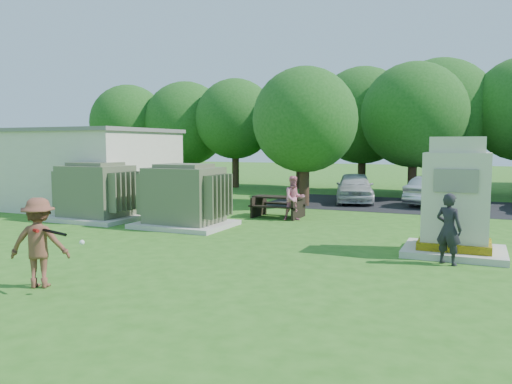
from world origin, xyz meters
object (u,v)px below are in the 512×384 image
at_px(generator_cabinet, 456,204).
at_px(batter, 39,243).
at_px(car_white, 355,187).
at_px(car_silver_a, 437,191).
at_px(transformer_left, 96,193).
at_px(picnic_table, 278,204).
at_px(person_by_generator, 449,229).
at_px(person_at_picnic, 294,198).
at_px(transformer_right, 184,197).

relative_size(generator_cabinet, batter, 1.69).
xyz_separation_m(car_white, car_silver_a, (3.64, 0.25, -0.05)).
height_order(transformer_left, picnic_table, transformer_left).
distance_m(generator_cabinet, person_by_generator, 1.24).
relative_size(person_by_generator, person_at_picnic, 1.02).
bearing_deg(car_white, transformer_left, -142.24).
distance_m(person_by_generator, car_silver_a, 11.56).
distance_m(picnic_table, car_silver_a, 8.07).
distance_m(transformer_left, transformer_right, 3.70).
xyz_separation_m(picnic_table, car_white, (1.50, 5.98, 0.21)).
distance_m(transformer_left, car_white, 11.72).
height_order(picnic_table, batter, batter).
relative_size(picnic_table, car_white, 0.44).
bearing_deg(picnic_table, batter, -94.39).
bearing_deg(car_silver_a, car_white, 22.84).
distance_m(transformer_left, person_by_generator, 12.11).
relative_size(generator_cabinet, person_by_generator, 1.78).
bearing_deg(car_white, picnic_table, -118.15).
xyz_separation_m(generator_cabinet, person_by_generator, (-0.09, -1.15, -0.45)).
bearing_deg(person_by_generator, person_at_picnic, -16.87).
height_order(batter, car_white, batter).
bearing_deg(transformer_left, person_by_generator, -9.75).
bearing_deg(person_at_picnic, picnic_table, 111.86).
distance_m(generator_cabinet, person_at_picnic, 6.60).
bearing_deg(car_white, person_by_generator, -81.45).
height_order(transformer_right, picnic_table, transformer_right).
xyz_separation_m(transformer_left, person_by_generator, (11.94, -2.05, -0.16)).
relative_size(transformer_left, person_at_picnic, 1.88).
xyz_separation_m(transformer_left, generator_cabinet, (12.02, -0.90, 0.29)).
relative_size(transformer_left, person_by_generator, 1.85).
distance_m(person_by_generator, person_at_picnic, 7.21).
bearing_deg(transformer_right, picnic_table, 57.74).
relative_size(generator_cabinet, person_at_picnic, 1.81).
relative_size(transformer_right, car_white, 0.73).
xyz_separation_m(transformer_right, picnic_table, (2.04, 3.24, -0.48)).
distance_m(batter, person_at_picnic, 9.98).
height_order(transformer_left, batter, transformer_left).
xyz_separation_m(transformer_right, car_white, (3.54, 9.21, -0.27)).
xyz_separation_m(transformer_left, car_white, (7.24, 9.21, -0.27)).
xyz_separation_m(person_by_generator, person_at_picnic, (-5.39, 4.79, -0.02)).
bearing_deg(picnic_table, generator_cabinet, -33.37).
bearing_deg(generator_cabinet, car_silver_a, 96.30).
bearing_deg(person_at_picnic, person_by_generator, -78.29).
xyz_separation_m(transformer_left, batter, (4.95, -7.11, -0.12)).
bearing_deg(car_silver_a, generator_cabinet, 115.25).
height_order(batter, person_by_generator, batter).
relative_size(batter, car_silver_a, 0.43).
bearing_deg(person_by_generator, picnic_table, -15.70).
relative_size(batter, car_white, 0.41).
distance_m(transformer_right, generator_cabinet, 8.38).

